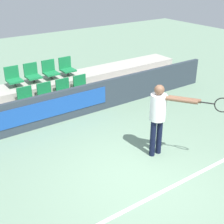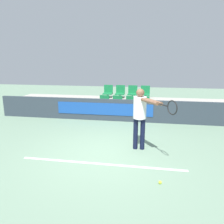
# 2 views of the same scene
# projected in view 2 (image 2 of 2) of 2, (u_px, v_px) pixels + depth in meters

# --- Properties ---
(ground_plane) EXTENTS (30.00, 30.00, 0.00)m
(ground_plane) POSITION_uv_depth(u_px,v_px,m) (106.00, 154.00, 5.86)
(ground_plane) COLOR gray
(court_baseline) EXTENTS (4.05, 0.08, 0.01)m
(court_baseline) POSITION_uv_depth(u_px,v_px,m) (101.00, 164.00, 5.28)
(court_baseline) COLOR white
(court_baseline) RESTS_ON ground
(barrier_wall) EXTENTS (10.62, 0.14, 0.90)m
(barrier_wall) POSITION_uv_depth(u_px,v_px,m) (121.00, 110.00, 8.88)
(barrier_wall) COLOR #2D3842
(barrier_wall) RESTS_ON ground
(bleacher_tier_front) EXTENTS (10.22, 0.94, 0.35)m
(bleacher_tier_front) POSITION_uv_depth(u_px,v_px,m) (123.00, 114.00, 9.47)
(bleacher_tier_front) COLOR #ADA89E
(bleacher_tier_front) RESTS_ON ground
(bleacher_tier_middle) EXTENTS (10.22, 0.94, 0.71)m
(bleacher_tier_middle) POSITION_uv_depth(u_px,v_px,m) (126.00, 105.00, 10.33)
(bleacher_tier_middle) COLOR #ADA89E
(bleacher_tier_middle) RESTS_ON ground
(stadium_chair_0) EXTENTS (0.43, 0.43, 0.58)m
(stadium_chair_0) POSITION_uv_depth(u_px,v_px,m) (104.00, 103.00, 9.64)
(stadium_chair_0) COLOR #333333
(stadium_chair_0) RESTS_ON bleacher_tier_front
(stadium_chair_1) EXTENTS (0.43, 0.43, 0.58)m
(stadium_chair_1) POSITION_uv_depth(u_px,v_px,m) (117.00, 103.00, 9.54)
(stadium_chair_1) COLOR #333333
(stadium_chair_1) RESTS_ON bleacher_tier_front
(stadium_chair_2) EXTENTS (0.43, 0.43, 0.58)m
(stadium_chair_2) POSITION_uv_depth(u_px,v_px,m) (131.00, 104.00, 9.44)
(stadium_chair_2) COLOR #333333
(stadium_chair_2) RESTS_ON bleacher_tier_front
(stadium_chair_3) EXTENTS (0.43, 0.43, 0.58)m
(stadium_chair_3) POSITION_uv_depth(u_px,v_px,m) (144.00, 104.00, 9.34)
(stadium_chair_3) COLOR #333333
(stadium_chair_3) RESTS_ON bleacher_tier_front
(stadium_chair_4) EXTENTS (0.43, 0.43, 0.58)m
(stadium_chair_4) POSITION_uv_depth(u_px,v_px,m) (108.00, 92.00, 10.46)
(stadium_chair_4) COLOR #333333
(stadium_chair_4) RESTS_ON bleacher_tier_middle
(stadium_chair_5) EXTENTS (0.43, 0.43, 0.58)m
(stadium_chair_5) POSITION_uv_depth(u_px,v_px,m) (120.00, 92.00, 10.36)
(stadium_chair_5) COLOR #333333
(stadium_chair_5) RESTS_ON bleacher_tier_middle
(stadium_chair_6) EXTENTS (0.43, 0.43, 0.58)m
(stadium_chair_6) POSITION_uv_depth(u_px,v_px,m) (133.00, 92.00, 10.26)
(stadium_chair_6) COLOR #333333
(stadium_chair_6) RESTS_ON bleacher_tier_middle
(stadium_chair_7) EXTENTS (0.43, 0.43, 0.58)m
(stadium_chair_7) POSITION_uv_depth(u_px,v_px,m) (145.00, 93.00, 10.16)
(stadium_chair_7) COLOR #333333
(stadium_chair_7) RESTS_ON bleacher_tier_middle
(tennis_player) EXTENTS (1.02, 1.38, 1.71)m
(tennis_player) POSITION_uv_depth(u_px,v_px,m) (141.00, 112.00, 5.88)
(tennis_player) COLOR black
(tennis_player) RESTS_ON ground
(tennis_ball) EXTENTS (0.07, 0.07, 0.07)m
(tennis_ball) POSITION_uv_depth(u_px,v_px,m) (160.00, 182.00, 4.43)
(tennis_ball) COLOR #CCDB33
(tennis_ball) RESTS_ON ground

